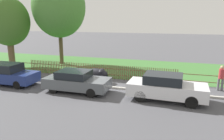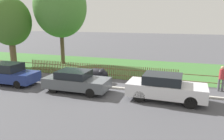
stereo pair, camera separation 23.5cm
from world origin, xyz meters
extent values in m
plane|color=#4C4C51|center=(0.00, 0.00, 0.00)|extent=(120.00, 120.00, 0.00)
cube|color=#B2ADA3|center=(0.00, 0.10, 0.06)|extent=(37.26, 0.20, 0.12)
cube|color=#3D7033|center=(0.00, 6.80, 0.01)|extent=(37.26, 8.69, 0.01)
cube|color=brown|center=(0.00, 2.48, 0.31)|extent=(37.26, 0.03, 0.05)
cube|color=brown|center=(0.00, 2.48, 0.80)|extent=(37.26, 0.03, 0.05)
cube|color=brown|center=(-6.23, 2.45, 0.56)|extent=(0.06, 0.03, 1.11)
cube|color=brown|center=(-6.07, 2.45, 0.56)|extent=(0.06, 0.03, 1.11)
cube|color=brown|center=(-5.91, 2.45, 0.56)|extent=(0.06, 0.03, 1.11)
cube|color=brown|center=(-5.76, 2.45, 0.56)|extent=(0.06, 0.03, 1.11)
cube|color=brown|center=(-5.60, 2.45, 0.56)|extent=(0.06, 0.03, 1.11)
cube|color=brown|center=(-5.44, 2.45, 0.56)|extent=(0.06, 0.03, 1.11)
cube|color=brown|center=(-5.28, 2.45, 0.56)|extent=(0.06, 0.03, 1.11)
cube|color=brown|center=(-5.12, 2.45, 0.56)|extent=(0.06, 0.03, 1.11)
cube|color=brown|center=(-4.97, 2.45, 0.56)|extent=(0.06, 0.03, 1.11)
cube|color=brown|center=(-4.81, 2.45, 0.56)|extent=(0.06, 0.03, 1.11)
cube|color=brown|center=(-4.65, 2.45, 0.56)|extent=(0.06, 0.03, 1.11)
cube|color=brown|center=(-4.49, 2.45, 0.56)|extent=(0.06, 0.03, 1.11)
cube|color=brown|center=(-4.34, 2.45, 0.56)|extent=(0.06, 0.03, 1.11)
cube|color=brown|center=(-4.18, 2.45, 0.56)|extent=(0.06, 0.03, 1.11)
cube|color=brown|center=(-4.02, 2.45, 0.56)|extent=(0.06, 0.03, 1.11)
cube|color=brown|center=(-3.86, 2.45, 0.56)|extent=(0.06, 0.03, 1.11)
cube|color=brown|center=(-3.71, 2.45, 0.56)|extent=(0.06, 0.03, 1.11)
cube|color=brown|center=(-3.55, 2.45, 0.56)|extent=(0.06, 0.03, 1.11)
cube|color=brown|center=(-3.39, 2.45, 0.56)|extent=(0.06, 0.03, 1.11)
cube|color=brown|center=(-3.23, 2.45, 0.56)|extent=(0.06, 0.03, 1.11)
cube|color=brown|center=(-3.07, 2.45, 0.56)|extent=(0.06, 0.03, 1.11)
cube|color=brown|center=(-2.92, 2.45, 0.56)|extent=(0.06, 0.03, 1.11)
cube|color=brown|center=(-2.76, 2.45, 0.56)|extent=(0.06, 0.03, 1.11)
cube|color=brown|center=(-2.60, 2.45, 0.56)|extent=(0.06, 0.03, 1.11)
cube|color=brown|center=(-2.44, 2.45, 0.56)|extent=(0.06, 0.03, 1.11)
cube|color=brown|center=(-2.29, 2.45, 0.56)|extent=(0.06, 0.03, 1.11)
cube|color=brown|center=(-2.13, 2.45, 0.56)|extent=(0.06, 0.03, 1.11)
cube|color=brown|center=(-1.97, 2.45, 0.56)|extent=(0.06, 0.03, 1.11)
cube|color=brown|center=(-1.81, 2.45, 0.56)|extent=(0.06, 0.03, 1.11)
cube|color=brown|center=(-1.66, 2.45, 0.56)|extent=(0.06, 0.03, 1.11)
cube|color=brown|center=(-1.50, 2.45, 0.56)|extent=(0.06, 0.03, 1.11)
cube|color=brown|center=(-1.34, 2.45, 0.56)|extent=(0.06, 0.03, 1.11)
cube|color=brown|center=(-1.18, 2.45, 0.56)|extent=(0.06, 0.03, 1.11)
cube|color=brown|center=(-1.02, 2.45, 0.56)|extent=(0.06, 0.03, 1.11)
cube|color=brown|center=(-0.87, 2.45, 0.56)|extent=(0.06, 0.03, 1.11)
cube|color=brown|center=(-0.71, 2.45, 0.56)|extent=(0.06, 0.03, 1.11)
cube|color=brown|center=(-0.55, 2.45, 0.56)|extent=(0.06, 0.03, 1.11)
cube|color=brown|center=(-0.39, 2.45, 0.56)|extent=(0.06, 0.03, 1.11)
cube|color=brown|center=(-0.24, 2.45, 0.56)|extent=(0.06, 0.03, 1.11)
cube|color=brown|center=(-0.08, 2.45, 0.56)|extent=(0.06, 0.03, 1.11)
cube|color=brown|center=(0.08, 2.45, 0.56)|extent=(0.06, 0.03, 1.11)
cube|color=brown|center=(0.24, 2.45, 0.56)|extent=(0.06, 0.03, 1.11)
cube|color=brown|center=(0.39, 2.45, 0.56)|extent=(0.06, 0.03, 1.11)
cube|color=brown|center=(0.55, 2.45, 0.56)|extent=(0.06, 0.03, 1.11)
cube|color=brown|center=(0.71, 2.45, 0.56)|extent=(0.06, 0.03, 1.11)
cube|color=brown|center=(0.87, 2.45, 0.56)|extent=(0.06, 0.03, 1.11)
cube|color=brown|center=(1.02, 2.45, 0.56)|extent=(0.06, 0.03, 1.11)
cube|color=brown|center=(1.18, 2.45, 0.56)|extent=(0.06, 0.03, 1.11)
cube|color=brown|center=(1.34, 2.45, 0.56)|extent=(0.06, 0.03, 1.11)
cube|color=brown|center=(1.50, 2.45, 0.56)|extent=(0.06, 0.03, 1.11)
cube|color=brown|center=(1.66, 2.45, 0.56)|extent=(0.06, 0.03, 1.11)
cube|color=brown|center=(1.81, 2.45, 0.56)|extent=(0.06, 0.03, 1.11)
cube|color=brown|center=(1.97, 2.45, 0.56)|extent=(0.06, 0.03, 1.11)
cube|color=brown|center=(2.13, 2.45, 0.56)|extent=(0.06, 0.03, 1.11)
cube|color=brown|center=(2.29, 2.45, 0.56)|extent=(0.06, 0.03, 1.11)
cube|color=brown|center=(2.44, 2.45, 0.56)|extent=(0.06, 0.03, 1.11)
cube|color=brown|center=(2.60, 2.45, 0.56)|extent=(0.06, 0.03, 1.11)
cube|color=brown|center=(2.76, 2.45, 0.56)|extent=(0.06, 0.03, 1.11)
cube|color=brown|center=(2.92, 2.45, 0.56)|extent=(0.06, 0.03, 1.11)
cube|color=brown|center=(3.07, 2.45, 0.56)|extent=(0.06, 0.03, 1.11)
cube|color=brown|center=(3.23, 2.45, 0.56)|extent=(0.06, 0.03, 1.11)
cube|color=brown|center=(3.39, 2.45, 0.56)|extent=(0.06, 0.03, 1.11)
cube|color=brown|center=(3.55, 2.45, 0.56)|extent=(0.06, 0.03, 1.11)
cube|color=brown|center=(3.71, 2.45, 0.56)|extent=(0.06, 0.03, 1.11)
cube|color=brown|center=(3.86, 2.45, 0.56)|extent=(0.06, 0.03, 1.11)
cube|color=brown|center=(4.02, 2.45, 0.56)|extent=(0.06, 0.03, 1.11)
cube|color=brown|center=(4.18, 2.45, 0.56)|extent=(0.06, 0.03, 1.11)
cube|color=brown|center=(4.34, 2.45, 0.56)|extent=(0.06, 0.03, 1.11)
cube|color=brown|center=(4.49, 2.45, 0.56)|extent=(0.06, 0.03, 1.11)
cube|color=brown|center=(4.65, 2.45, 0.56)|extent=(0.06, 0.03, 1.11)
cube|color=brown|center=(4.81, 2.45, 0.56)|extent=(0.06, 0.03, 1.11)
cube|color=brown|center=(4.97, 2.45, 0.56)|extent=(0.06, 0.03, 1.11)
cube|color=brown|center=(5.12, 2.45, 0.56)|extent=(0.06, 0.03, 1.11)
cube|color=brown|center=(5.28, 2.45, 0.56)|extent=(0.06, 0.03, 1.11)
cube|color=brown|center=(5.44, 2.45, 0.56)|extent=(0.06, 0.03, 1.11)
cube|color=brown|center=(5.60, 2.45, 0.56)|extent=(0.06, 0.03, 1.11)
cube|color=brown|center=(5.76, 2.45, 0.56)|extent=(0.06, 0.03, 1.11)
cube|color=brown|center=(5.91, 2.45, 0.56)|extent=(0.06, 0.03, 1.11)
cube|color=brown|center=(6.07, 2.45, 0.56)|extent=(0.06, 0.03, 1.11)
cube|color=brown|center=(6.23, 2.45, 0.56)|extent=(0.06, 0.03, 1.11)
cube|color=navy|center=(-5.39, -1.21, 0.60)|extent=(4.16, 1.80, 0.71)
cube|color=black|center=(-5.59, -1.22, 1.24)|extent=(2.01, 1.59, 0.58)
cylinder|color=black|center=(-4.12, -0.40, 0.29)|extent=(0.58, 0.15, 0.57)
cylinder|color=black|center=(-4.09, -1.98, 0.29)|extent=(0.58, 0.15, 0.57)
cylinder|color=black|center=(-6.68, -0.45, 0.29)|extent=(0.58, 0.15, 0.57)
cube|color=#51565B|center=(0.02, -1.21, 0.58)|extent=(4.24, 1.82, 0.67)
cube|color=black|center=(-0.19, -1.21, 1.15)|extent=(2.04, 1.63, 0.47)
cylinder|color=black|center=(1.34, -0.38, 0.29)|extent=(0.59, 0.14, 0.59)
cylinder|color=black|center=(1.33, -2.04, 0.29)|extent=(0.59, 0.14, 0.59)
cylinder|color=black|center=(-1.29, -0.37, 0.29)|extent=(0.59, 0.14, 0.59)
cylinder|color=black|center=(-1.30, -2.03, 0.29)|extent=(0.59, 0.14, 0.59)
cube|color=silver|center=(5.68, -1.08, 0.65)|extent=(4.50, 1.92, 0.73)
cube|color=black|center=(5.46, -1.08, 1.28)|extent=(2.18, 1.68, 0.53)
cylinder|color=black|center=(7.08, -0.29, 0.34)|extent=(0.68, 0.16, 0.68)
cylinder|color=black|center=(7.04, -1.95, 0.34)|extent=(0.68, 0.16, 0.68)
cylinder|color=black|center=(4.32, -0.22, 0.34)|extent=(0.68, 0.16, 0.68)
cylinder|color=black|center=(4.28, -1.87, 0.34)|extent=(0.68, 0.16, 0.68)
cylinder|color=black|center=(1.06, 1.31, 0.31)|extent=(0.62, 0.14, 0.61)
cylinder|color=black|center=(-0.26, 1.22, 0.31)|extent=(0.62, 0.14, 0.61)
ellipsoid|color=black|center=(0.40, 1.27, 0.64)|extent=(1.78, 0.84, 0.79)
ellipsoid|color=black|center=(0.81, 1.29, 0.85)|extent=(0.46, 0.94, 0.36)
cylinder|color=brown|center=(-9.79, 4.09, 1.56)|extent=(0.60, 0.60, 3.12)
ellipsoid|color=#426B28|center=(-9.79, 4.09, 4.41)|extent=(4.09, 4.09, 4.70)
cylinder|color=brown|center=(-5.62, 6.61, 2.07)|extent=(0.40, 0.40, 4.13)
ellipsoid|color=#4C8438|center=(-5.62, 6.61, 5.81)|extent=(5.32, 5.32, 6.11)
cylinder|color=slate|center=(9.09, 1.78, 0.41)|extent=(0.15, 0.15, 0.82)
cylinder|color=slate|center=(8.85, 1.75, 0.41)|extent=(0.15, 0.15, 0.82)
cylinder|color=#B73338|center=(8.97, 1.77, 1.14)|extent=(0.37, 0.37, 0.65)
sphere|color=tan|center=(8.97, 1.77, 1.58)|extent=(0.22, 0.22, 0.22)
camera|label=1|loc=(6.22, -13.55, 4.64)|focal=35.00mm
camera|label=2|loc=(6.44, -13.48, 4.64)|focal=35.00mm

